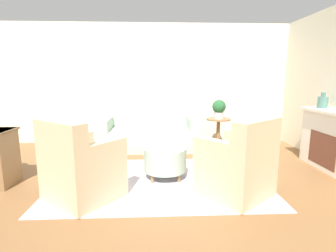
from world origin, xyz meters
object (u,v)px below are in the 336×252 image
object	(u,v)px
ottoman_table	(165,159)
vase_mantel_near	(323,102)
couch	(150,134)
armchair_left	(80,169)
side_table	(218,128)
potted_plant_on_side_table	(219,108)
armchair_right	(239,167)

from	to	relation	value
ottoman_table	vase_mantel_near	xyz separation A→B (m)	(2.80, 0.58, 0.82)
couch	ottoman_table	size ratio (longest dim) A/B	3.27
armchair_left	side_table	distance (m)	3.32
side_table	potted_plant_on_side_table	distance (m)	0.44
couch	armchair_right	distance (m)	2.78
ottoman_table	potted_plant_on_side_table	distance (m)	2.16
armchair_right	side_table	xyz separation A→B (m)	(0.29, 2.36, 0.05)
armchair_right	armchair_left	bearing A→B (deg)	180.00
vase_mantel_near	armchair_left	bearing A→B (deg)	-161.96
side_table	ottoman_table	bearing A→B (deg)	-126.25
ottoman_table	side_table	world-z (taller)	side_table
armchair_left	potted_plant_on_side_table	xyz separation A→B (m)	(2.33, 2.36, 0.50)
couch	armchair_left	xyz separation A→B (m)	(-0.83, -2.50, 0.08)
side_table	armchair_right	bearing A→B (deg)	-97.04
potted_plant_on_side_table	side_table	bearing A→B (deg)	0.00
ottoman_table	vase_mantel_near	size ratio (longest dim) A/B	2.38
side_table	armchair_left	bearing A→B (deg)	-134.62
armchair_left	armchair_right	distance (m)	2.04
ottoman_table	potted_plant_on_side_table	world-z (taller)	potted_plant_on_side_table
armchair_left	vase_mantel_near	xyz separation A→B (m)	(3.91, 1.27, 0.72)
side_table	vase_mantel_near	bearing A→B (deg)	-34.62
ottoman_table	side_table	distance (m)	2.08
side_table	potted_plant_on_side_table	xyz separation A→B (m)	(-0.00, 0.00, 0.44)
armchair_right	vase_mantel_near	world-z (taller)	vase_mantel_near
couch	potted_plant_on_side_table	bearing A→B (deg)	-5.13
potted_plant_on_side_table	ottoman_table	bearing A→B (deg)	-126.25
couch	vase_mantel_near	size ratio (longest dim) A/B	7.77
armchair_left	armchair_right	world-z (taller)	same
side_table	potted_plant_on_side_table	size ratio (longest dim) A/B	1.66
armchair_left	side_table	world-z (taller)	armchair_left
armchair_left	potted_plant_on_side_table	distance (m)	3.36
couch	potted_plant_on_side_table	world-z (taller)	potted_plant_on_side_table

